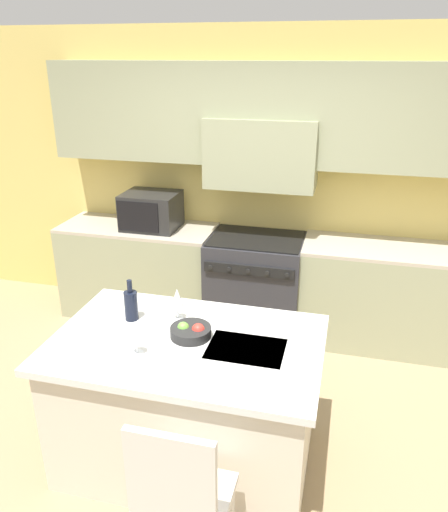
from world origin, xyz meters
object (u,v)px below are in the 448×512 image
at_px(range_stove, 255,284).
at_px(island_chair, 180,499).
at_px(microwave, 151,211).
at_px(wine_glass_near, 136,331).
at_px(wine_bottle, 131,305).
at_px(wine_glass_far, 177,298).
at_px(fruit_bowl, 191,331).

bearing_deg(range_stove, island_chair, -86.59).
bearing_deg(microwave, wine_glass_near, -70.35).
height_order(wine_bottle, wine_glass_far, wine_bottle).
bearing_deg(range_stove, wine_glass_far, -98.02).
height_order(microwave, wine_glass_far, microwave).
bearing_deg(island_chair, wine_glass_near, 126.33).
bearing_deg(wine_glass_far, wine_glass_near, -101.64).
bearing_deg(wine_glass_near, range_stove, 81.17).
xyz_separation_m(range_stove, island_chair, (0.15, -2.59, 0.12)).
relative_size(microwave, fruit_bowl, 2.06).
bearing_deg(wine_glass_far, fruit_bowl, -51.62).
xyz_separation_m(range_stove, wine_bottle, (-0.50, -1.61, 0.53)).
height_order(island_chair, wine_glass_near, wine_glass_near).
height_order(microwave, wine_glass_near, microwave).
bearing_deg(wine_glass_far, microwave, 117.29).
relative_size(microwave, island_chair, 0.49).
bearing_deg(island_chair, wine_bottle, 123.53).
height_order(microwave, fruit_bowl, microwave).
distance_m(microwave, wine_glass_near, 2.11).
height_order(microwave, wine_bottle, microwave).
xyz_separation_m(island_chair, wine_glass_far, (-0.37, 1.06, 0.45)).
height_order(wine_bottle, wine_glass_near, wine_bottle).
relative_size(range_stove, fruit_bowl, 3.71).
distance_m(microwave, island_chair, 2.90).
bearing_deg(wine_glass_near, island_chair, -53.67).
xyz_separation_m(microwave, island_chair, (1.17, -2.61, -0.51)).
bearing_deg(wine_bottle, microwave, 107.64).
bearing_deg(wine_bottle, fruit_bowl, -14.01).
height_order(range_stove, fruit_bowl, fruit_bowl).
bearing_deg(wine_glass_far, wine_bottle, -164.06).
xyz_separation_m(wine_bottle, wine_glass_far, (0.28, 0.08, 0.04)).
xyz_separation_m(wine_glass_far, fruit_bowl, (0.15, -0.19, -0.11)).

